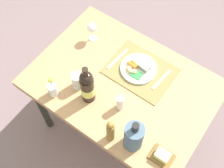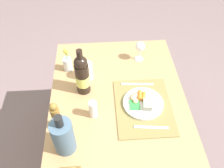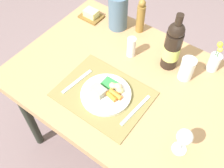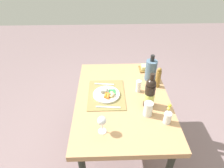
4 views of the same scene
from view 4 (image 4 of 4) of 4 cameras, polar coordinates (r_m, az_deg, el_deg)
ground_plane at (r=2.29m, az=2.46°, el=-18.50°), size 8.00×8.00×0.00m
dining_table at (r=1.77m, az=3.02°, el=-5.89°), size 1.16×0.82×0.76m
placemat at (r=1.75m, az=-1.65°, el=-3.05°), size 0.42×0.33×0.01m
dinner_plate at (r=1.73m, az=-1.53°, el=-2.96°), size 0.24×0.24×0.05m
fork at (r=1.86m, az=-2.30°, el=-0.02°), size 0.04×0.19×0.00m
knife at (r=1.62m, az=-1.13°, el=-6.81°), size 0.03×0.20×0.00m
wine_bottle at (r=1.58m, az=11.06°, el=-2.66°), size 0.09×0.09×0.32m
wine_glass at (r=1.37m, az=-3.00°, el=-10.92°), size 0.07×0.07×0.15m
cooler_bottle at (r=1.92m, az=11.38°, el=4.08°), size 0.11×0.11×0.27m
pepper_mill at (r=1.84m, az=13.46°, el=1.80°), size 0.05×0.05×0.21m
salt_shaker at (r=1.77m, az=7.80°, el=-0.63°), size 0.05×0.05×0.11m
flower_vase at (r=1.53m, az=16.08°, el=-9.27°), size 0.06×0.06×0.18m
butter_dish at (r=2.11m, az=9.44°, el=4.66°), size 0.13×0.10×0.05m
water_tumbler at (r=1.55m, az=10.57°, el=-7.43°), size 0.07×0.07×0.12m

